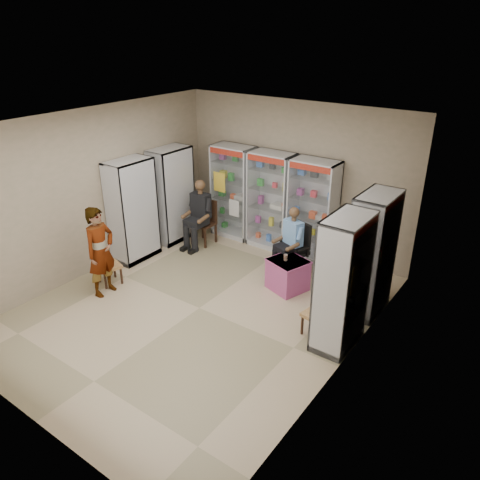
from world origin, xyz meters
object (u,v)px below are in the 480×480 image
Objects in this scene: cabinet_back_left at (233,192)px; standing_man at (101,252)px; cabinet_back_right at (313,211)px; cabinet_right_near at (342,283)px; wooden_chair at (204,223)px; cabinet_back_mid at (271,201)px; office_chair at (294,249)px; seated_shopkeeper at (293,244)px; woven_stool_a at (317,324)px; cabinet_left_near at (132,211)px; pink_trunk at (288,275)px; woven_stool_b at (110,274)px; cabinet_right_far at (372,254)px; cabinet_left_far at (172,195)px.

standing_man is at bearing -96.27° from cabinet_back_left.
cabinet_right_near is (1.63, -2.23, 0.00)m from cabinet_back_right.
cabinet_right_near reaches higher than wooden_chair.
cabinet_back_right is (0.95, 0.00, 0.00)m from cabinet_back_mid.
office_chair is 0.79× the size of seated_shopkeeper.
cabinet_right_near reaches higher than seated_shopkeeper.
woven_stool_a is at bearing -44.91° from cabinet_back_mid.
cabinet_back_right is 2.33m from wooden_chair.
cabinet_back_left is 3.32m from standing_man.
cabinet_left_near is at bearing -137.80° from seated_shopkeeper.
pink_trunk reaches higher than woven_stool_a.
office_chair is at bearing 42.14° from woven_stool_b.
cabinet_left_near is 1.34m from woven_stool_b.
pink_trunk is (-1.37, 0.90, -0.72)m from cabinet_right_near.
wooden_chair is at bearing -162.80° from seated_shopkeeper.
woven_stool_b is at bearing -100.19° from cabinet_back_left.
seated_shopkeeper is 0.79× the size of standing_man.
standing_man is (-3.56, -1.05, 0.60)m from woven_stool_a.
cabinet_right_far is 1.00× the size of cabinet_left_near.
woven_stool_a is at bearing -23.68° from wooden_chair.
cabinet_right_far is 1.26× the size of standing_man.
cabinet_back_mid reaches higher than pink_trunk.
cabinet_back_right is 4.00m from standing_man.
cabinet_back_mid reaches higher than seated_shopkeeper.
standing_man is (-2.32, -2.53, 0.30)m from office_chair.
seated_shopkeeper is 1.94m from woven_stool_a.
wooden_chair is at bearing 165.92° from pink_trunk.
cabinet_back_mid is 1.35m from seated_shopkeeper.
seated_shopkeeper is 3.35× the size of woven_stool_b.
cabinet_back_mid is 3.55m from standing_man.
seated_shopkeeper is (1.96, -0.81, -0.37)m from cabinet_back_left.
standing_man is (-2.32, -2.48, 0.17)m from seated_shopkeeper.
cabinet_right_near is 5.29× the size of woven_stool_a.
cabinet_right_near is at bearing -180.00° from cabinet_right_far.
standing_man is at bearing -124.47° from cabinet_back_right.
cabinet_right_far is at bearing 6.28° from office_chair.
cabinet_left_far is 2.92m from seated_shopkeeper.
office_chair is at bearing -0.89° from wooden_chair.
cabinet_right_far is at bearing 101.41° from cabinet_left_near.
woven_stool_a is at bearing -59.90° from cabinet_back_right.
woven_stool_b is (-4.07, -0.80, -0.81)m from cabinet_right_near.
cabinet_back_left is 2.13× the size of wooden_chair.
seated_shopkeeper is at bearing 41.50° from woven_stool_b.
cabinet_right_far is 5.29× the size of woven_stool_a.
cabinet_right_near is at bearing -33.20° from pink_trunk.
woven_stool_b is at bearing -116.26° from cabinet_back_mid.
cabinet_back_mid is at bearing 132.24° from pink_trunk.
cabinet_right_far is 4.55m from cabinet_left_near.
seated_shopkeeper is at bearing 111.23° from pink_trunk.
cabinet_right_far is at bearing 25.00° from woven_stool_b.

